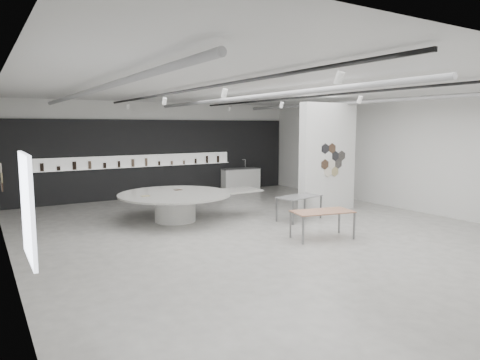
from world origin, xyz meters
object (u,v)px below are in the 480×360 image
display_island (178,203)px  kitchen_counter (240,179)px  partition_column (328,158)px  sample_table_wood (322,213)px  sample_table_stone (299,198)px

display_island → kitchen_counter: (4.93, 4.35, -0.07)m
partition_column → display_island: 5.21m
sample_table_wood → kitchen_counter: size_ratio=0.92×
sample_table_stone → display_island: bearing=150.6°
partition_column → display_island: (-4.91, 1.20, -1.24)m
partition_column → sample_table_wood: bearing=-135.0°
kitchen_counter → sample_table_stone: bearing=-99.4°
display_island → sample_table_stone: display_island is taller
partition_column → sample_table_wood: (-2.62, -2.62, -1.14)m
display_island → kitchen_counter: size_ratio=2.47×
partition_column → sample_table_wood: 3.87m
display_island → sample_table_wood: (2.30, -3.82, 0.10)m
display_island → partition_column: bearing=-16.4°
sample_table_stone → sample_table_wood: bearing=-114.5°
partition_column → kitchen_counter: bearing=89.8°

